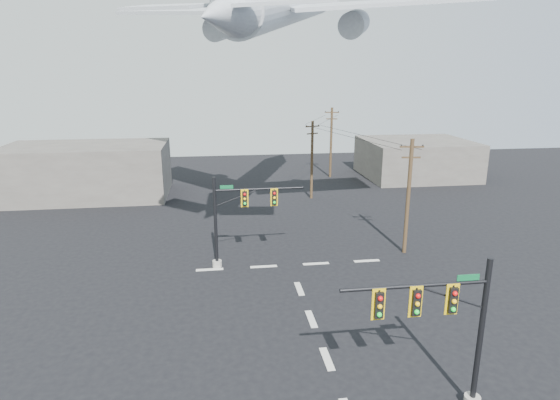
{
  "coord_description": "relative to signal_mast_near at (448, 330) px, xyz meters",
  "views": [
    {
      "loc": [
        -5.21,
        -20.22,
        14.17
      ],
      "look_at": [
        -1.73,
        5.0,
        7.1
      ],
      "focal_mm": 30.0,
      "sensor_mm": 36.0,
      "label": 1
    }
  ],
  "objects": [
    {
      "name": "building_left",
      "position": [
        -23.93,
        39.3,
        -0.92
      ],
      "size": [
        18.0,
        10.0,
        6.0
      ],
      "primitive_type": "cube",
      "color": "#615C55",
      "rests_on": "ground"
    },
    {
      "name": "power_lines",
      "position": [
        3.7,
        31.75,
        4.46
      ],
      "size": [
        6.48,
        27.85,
        0.13
      ],
      "color": "black"
    },
    {
      "name": "signal_mast_far",
      "position": [
        -7.96,
        16.71,
        -0.22
      ],
      "size": [
        6.79,
        0.76,
        6.87
      ],
      "color": "gray",
      "rests_on": "ground"
    },
    {
      "name": "signal_mast_near",
      "position": [
        0.0,
        0.0,
        0.0
      ],
      "size": [
        6.48,
        0.76,
        6.95
      ],
      "color": "gray",
      "rests_on": "ground"
    },
    {
      "name": "utility_pole_c",
      "position": [
        6.31,
        45.45,
        1.02
      ],
      "size": [
        1.91,
        0.55,
        9.43
      ],
      "rotation": [
        0.0,
        0.0,
        -0.22
      ],
      "color": "#422F1C",
      "rests_on": "ground"
    },
    {
      "name": "ground",
      "position": [
        -3.93,
        4.3,
        -3.92
      ],
      "size": [
        120.0,
        120.0,
        0.0
      ],
      "primitive_type": "plane",
      "color": "black",
      "rests_on": "ground"
    },
    {
      "name": "utility_pole_b",
      "position": [
        1.51,
        34.91,
        0.69
      ],
      "size": [
        1.7,
        0.75,
        8.8
      ],
      "rotation": [
        0.0,
        0.0,
        0.37
      ],
      "color": "#422F1C",
      "rests_on": "ground"
    },
    {
      "name": "airliner",
      "position": [
        -3.06,
        24.36,
        15.54
      ],
      "size": [
        28.56,
        31.23,
        8.95
      ],
      "rotation": [
        0.0,
        -0.17,
        1.14
      ],
      "color": "silver"
    },
    {
      "name": "utility_pole_a",
      "position": [
        5.61,
        17.61,
        0.88
      ],
      "size": [
        1.84,
        0.38,
        9.18
      ],
      "rotation": [
        0.0,
        0.0,
        -0.14
      ],
      "color": "#422F1C",
      "rests_on": "ground"
    },
    {
      "name": "building_right",
      "position": [
        18.07,
        44.3,
        -1.42
      ],
      "size": [
        14.0,
        12.0,
        5.0
      ],
      "primitive_type": "cube",
      "color": "#615C55",
      "rests_on": "ground"
    },
    {
      "name": "lane_markings",
      "position": [
        -3.93,
        9.63,
        -3.91
      ],
      "size": [
        14.0,
        21.2,
        0.01
      ],
      "color": "beige",
      "rests_on": "ground"
    }
  ]
}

